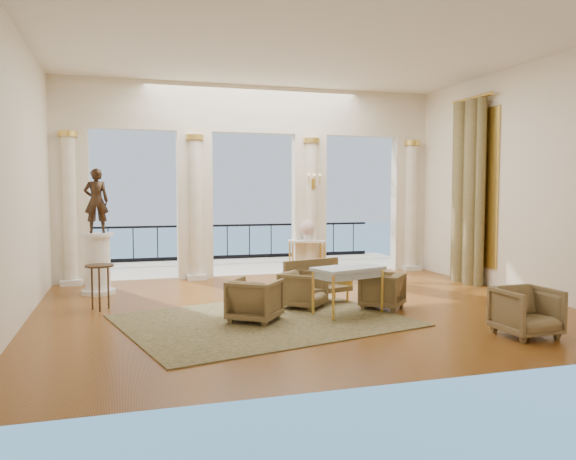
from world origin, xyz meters
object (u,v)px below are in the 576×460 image
object	(u,v)px
game_table	(348,272)
side_table	(100,271)
armchair_d	(255,298)
settee	(316,282)
armchair_b	(526,309)
armchair_a	(303,288)
armchair_c	(382,289)
pedestal	(98,265)
statue	(96,201)
console_table	(307,246)

from	to	relation	value
game_table	side_table	xyz separation A→B (m)	(-3.94, 1.50, -0.04)
armchair_d	settee	bearing A→B (deg)	-105.29
armchair_b	armchair_a	bearing A→B (deg)	130.04
armchair_a	armchair_c	world-z (taller)	armchair_a
side_table	armchair_b	bearing A→B (deg)	-31.28
armchair_a	armchair_d	bearing A→B (deg)	168.20
pedestal	statue	xyz separation A→B (m)	(0.00, -0.00, 1.26)
pedestal	side_table	world-z (taller)	pedestal
side_table	console_table	bearing A→B (deg)	30.88
statue	console_table	xyz separation A→B (m)	(4.75, 1.18, -1.14)
game_table	console_table	bearing A→B (deg)	62.65
side_table	armchair_a	bearing A→B (deg)	-13.69
game_table	pedestal	world-z (taller)	pedestal
armchair_d	pedestal	bearing A→B (deg)	-15.92
armchair_d	settee	distance (m)	1.77
settee	console_table	distance (m)	3.41
game_table	pedestal	distance (m)	5.10
armchair_a	console_table	bearing A→B (deg)	22.95
settee	armchair_b	bearing A→B (deg)	-72.23
armchair_b	console_table	world-z (taller)	console_table
armchair_b	console_table	distance (m)	6.42
settee	game_table	size ratio (longest dim) A/B	1.00
armchair_d	game_table	world-z (taller)	game_table
armchair_d	settee	size ratio (longest dim) A/B	0.58
armchair_d	console_table	distance (m)	4.95
statue	side_table	world-z (taller)	statue
armchair_b	armchair_c	xyz separation A→B (m)	(-1.11, 2.28, -0.04)
statue	console_table	world-z (taller)	statue
armchair_a	side_table	xyz separation A→B (m)	(-3.39, 0.83, 0.32)
pedestal	console_table	size ratio (longest dim) A/B	1.26
armchair_a	armchair_d	world-z (taller)	armchair_d
armchair_d	side_table	distance (m)	2.85
armchair_c	pedestal	bearing A→B (deg)	-77.77
armchair_a	console_table	size ratio (longest dim) A/B	0.73
armchair_c	console_table	size ratio (longest dim) A/B	0.71
game_table	armchair_c	bearing A→B (deg)	0.94
armchair_c	settee	distance (m)	1.22
console_table	armchair_a	bearing A→B (deg)	-86.71
pedestal	console_table	xyz separation A→B (m)	(4.75, 1.18, 0.12)
armchair_a	pedestal	world-z (taller)	pedestal
pedestal	game_table	bearing A→B (deg)	-37.55
armchair_d	pedestal	size ratio (longest dim) A/B	0.61
armchair_b	statue	bearing A→B (deg)	137.25
armchair_a	game_table	xyz separation A→B (m)	(0.56, -0.68, 0.35)
pedestal	statue	size ratio (longest dim) A/B	0.96
armchair_a	pedestal	size ratio (longest dim) A/B	0.58
game_table	statue	bearing A→B (deg)	124.53
armchair_c	side_table	xyz separation A→B (m)	(-4.69, 1.25, 0.33)
game_table	armchair_a	bearing A→B (deg)	111.47
game_table	pedestal	size ratio (longest dim) A/B	1.06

